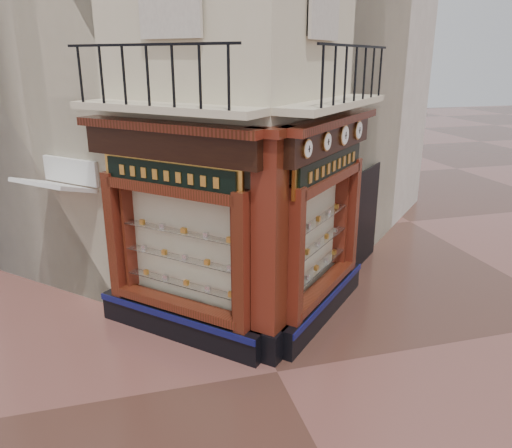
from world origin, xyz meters
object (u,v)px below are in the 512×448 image
object	(u,v)px
awning	(69,307)
clock_a	(307,149)
clock_c	(344,135)
clock_d	(358,130)
clock_b	(327,142)
signboard_left	(169,175)
signboard_right	(331,166)
corner_pilaster	(269,252)

from	to	relation	value
awning	clock_a	bearing A→B (deg)	-169.42
clock_c	clock_d	distance (m)	0.78
clock_b	signboard_left	bearing A→B (deg)	125.13
clock_c	clock_d	xyz separation A→B (m)	(0.55, 0.55, 0.00)
awning	signboard_right	xyz separation A→B (m)	(4.98, -1.80, 3.10)
clock_a	awning	bearing A→B (deg)	100.58
clock_a	clock_b	distance (m)	0.80
clock_a	awning	size ratio (longest dim) A/B	0.21
signboard_right	awning	bearing A→B (deg)	115.14
corner_pilaster	clock_b	bearing A→B (deg)	-19.36
clock_d	clock_c	bearing A→B (deg)	-180.00
clock_d	clock_b	bearing A→B (deg)	-180.00
clock_c	signboard_right	size ratio (longest dim) A/B	0.17
clock_b	signboard_left	distance (m)	2.71
corner_pilaster	clock_a	distance (m)	1.78
clock_a	signboard_left	distance (m)	2.36
clock_b	awning	world-z (taller)	clock_b
signboard_right	corner_pilaster	bearing A→B (deg)	169.75
clock_a	clock_d	world-z (taller)	clock_d
corner_pilaster	clock_d	size ratio (longest dim) A/B	10.62
clock_a	awning	distance (m)	6.16
clock_a	signboard_left	world-z (taller)	clock_a
clock_a	clock_b	xyz separation A→B (m)	(0.57, 0.57, 0.00)
clock_b	awning	bearing A→B (deg)	109.28
clock_a	clock_d	bearing A→B (deg)	0.00
clock_a	signboard_right	bearing A→B (deg)	4.74
clock_d	clock_a	bearing A→B (deg)	-180.00
clock_d	awning	size ratio (longest dim) A/B	0.26
clock_b	signboard_right	world-z (taller)	clock_b
corner_pilaster	awning	size ratio (longest dim) A/B	2.72
corner_pilaster	clock_c	bearing A→B (deg)	-11.68
awning	signboard_right	distance (m)	6.14
corner_pilaster	signboard_right	distance (m)	2.12
awning	clock_c	bearing A→B (deg)	-152.39
clock_c	clock_b	bearing A→B (deg)	-180.00
awning	signboard_left	world-z (taller)	signboard_left
awning	clock_b	bearing A→B (deg)	-160.72
awning	signboard_left	bearing A→B (deg)	-176.15
corner_pilaster	signboard_left	size ratio (longest dim) A/B	1.91
corner_pilaster	clock_b	world-z (taller)	corner_pilaster
corner_pilaster	signboard_left	distance (m)	2.12
clock_b	signboard_left	size ratio (longest dim) A/B	0.16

